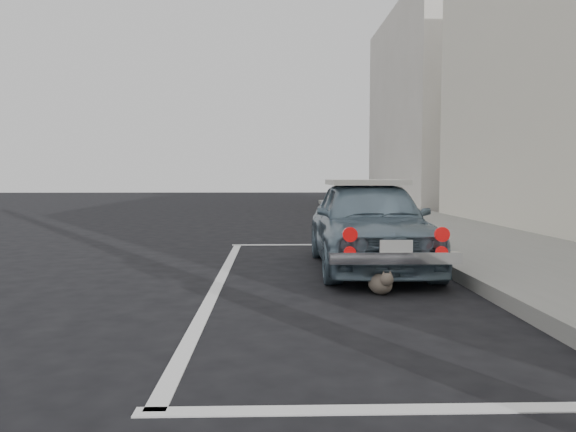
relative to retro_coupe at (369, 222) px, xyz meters
name	(u,v)px	position (x,y,z in m)	size (l,w,h in m)	color
ground	(322,376)	(-0.97, -4.00, -0.60)	(80.00, 80.00, 0.00)	black
building_far	(432,109)	(5.38, 16.00, 3.40)	(3.50, 10.00, 8.00)	beige
pline_rear	(427,409)	(-0.47, -4.50, -0.60)	(3.00, 0.12, 0.01)	silver
pline_front	(318,245)	(-0.47, 2.50, -0.60)	(3.00, 0.12, 0.01)	silver
pline_side	(219,283)	(-1.87, -1.00, -0.60)	(0.12, 7.00, 0.01)	silver
retro_coupe	(369,222)	(0.00, 0.00, 0.00)	(1.45, 3.52, 1.19)	slate
cat	(381,283)	(-0.16, -1.67, -0.48)	(0.30, 0.49, 0.27)	#77675A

